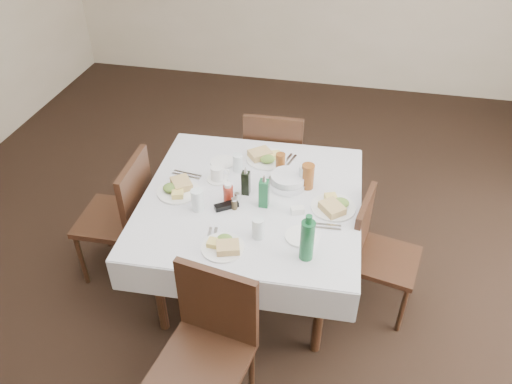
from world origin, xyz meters
TOP-DOWN VIEW (x-y plane):
  - ground_plane at (0.00, 0.00)m, footprint 7.00×7.00m
  - room_shell at (0.00, 0.00)m, footprint 6.04×7.04m
  - dining_table at (-0.10, 0.14)m, footprint 1.41×1.41m
  - chair_north at (-0.10, 0.98)m, footprint 0.46×0.46m
  - chair_south at (-0.12, -0.77)m, footprint 0.51×0.51m
  - chair_east at (0.70, 0.15)m, footprint 0.47×0.47m
  - chair_west at (-0.97, 0.09)m, footprint 0.46×0.46m
  - meal_north at (-0.10, 0.57)m, footprint 0.28×0.28m
  - meal_south at (-0.15, -0.33)m, footprint 0.24×0.24m
  - meal_east at (0.42, 0.14)m, footprint 0.27×0.27m
  - meal_west at (-0.57, 0.11)m, footprint 0.27×0.27m
  - side_plate_a at (-0.38, 0.48)m, footprint 0.17×0.17m
  - side_plate_b at (0.25, -0.16)m, footprint 0.18×0.18m
  - water_n at (-0.25, 0.41)m, footprint 0.07×0.07m
  - water_s at (0.02, -0.20)m, footprint 0.07×0.07m
  - water_e at (0.21, 0.34)m, footprint 0.08×0.08m
  - water_w at (-0.39, -0.04)m, footprint 0.08×0.08m
  - iced_tea_a at (0.03, 0.47)m, footprint 0.06×0.06m
  - iced_tea_b at (0.23, 0.32)m, footprint 0.08×0.08m
  - bread_basket at (0.10, 0.32)m, footprint 0.25×0.25m
  - oil_cruet_dark at (-0.14, 0.18)m, footprint 0.05×0.05m
  - oil_cruet_green at (-0.01, 0.08)m, footprint 0.06×0.06m
  - ketchup_bottle at (-0.23, 0.08)m, footprint 0.06×0.06m
  - salt_shaker at (-0.18, 0.08)m, footprint 0.03×0.03m
  - pepper_shaker at (-0.18, 0.01)m, footprint 0.03×0.03m
  - coffee_mug at (-0.35, 0.28)m, footprint 0.15×0.14m
  - sunglasses at (-0.23, 0.01)m, footprint 0.15×0.12m
  - green_bottle at (0.30, -0.31)m, footprint 0.08×0.08m
  - sugar_caddy at (0.20, 0.05)m, footprint 0.09×0.07m
  - cutlery_n at (0.06, 0.58)m, footprint 0.10×0.21m
  - cutlery_s at (-0.24, -0.28)m, footprint 0.08×0.21m
  - cutlery_e at (0.37, -0.04)m, footprint 0.21×0.06m
  - cutlery_w at (-0.57, 0.28)m, footprint 0.21×0.08m

SIDE VIEW (x-z plane):
  - ground_plane at x=0.00m, z-range 0.00..0.00m
  - chair_east at x=0.70m, z-range 0.06..0.90m
  - chair_south at x=-0.12m, z-range 0.07..1.00m
  - chair_north at x=-0.10m, z-range 0.07..1.00m
  - chair_west at x=-0.97m, z-range 0.07..1.01m
  - dining_table at x=-0.10m, z-range 0.30..1.06m
  - cutlery_w at x=-0.57m, z-range 0.76..0.77m
  - cutlery_e at x=0.37m, z-range 0.76..0.77m
  - cutlery_s at x=-0.24m, z-range 0.76..0.77m
  - cutlery_n at x=0.06m, z-range 0.76..0.77m
  - side_plate_a at x=-0.38m, z-range 0.76..0.77m
  - side_plate_b at x=0.25m, z-range 0.76..0.78m
  - sunglasses at x=-0.23m, z-range 0.76..0.79m
  - meal_south at x=-0.15m, z-range 0.76..0.81m
  - sugar_caddy at x=0.20m, z-range 0.76..0.80m
  - meal_west at x=-0.57m, z-range 0.76..0.81m
  - meal_east at x=0.42m, z-range 0.76..0.82m
  - meal_north at x=-0.10m, z-range 0.76..0.82m
  - salt_shaker at x=-0.18m, z-range 0.76..0.83m
  - bread_basket at x=0.10m, z-range 0.76..0.84m
  - pepper_shaker at x=-0.18m, z-range 0.76..0.84m
  - coffee_mug at x=-0.35m, z-range 0.76..0.86m
  - ketchup_bottle at x=-0.23m, z-range 0.76..0.89m
  - water_n at x=-0.25m, z-range 0.76..0.89m
  - water_s at x=0.02m, z-range 0.76..0.89m
  - iced_tea_a at x=0.03m, z-range 0.76..0.89m
  - water_w at x=-0.39m, z-range 0.76..0.90m
  - water_e at x=0.21m, z-range 0.76..0.91m
  - iced_tea_b at x=0.23m, z-range 0.76..0.93m
  - oil_cruet_dark at x=-0.14m, z-range 0.75..0.95m
  - oil_cruet_green at x=-0.01m, z-range 0.75..0.98m
  - green_bottle at x=0.30m, z-range 0.75..1.04m
  - room_shell at x=0.00m, z-range 0.31..3.11m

